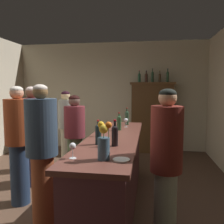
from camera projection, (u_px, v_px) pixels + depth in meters
name	position (u px, v px, depth m)	size (l,w,h in m)	color
floor	(72.00, 205.00, 3.29)	(8.41, 8.41, 0.00)	#4B3427
wall_back	(110.00, 96.00, 6.38)	(5.16, 0.12, 2.86)	beige
bar_counter	(113.00, 172.00, 3.22)	(0.68, 2.77, 0.99)	#532A30
display_cabinet	(152.00, 116.00, 5.98)	(1.12, 0.37, 1.80)	#50331A
wine_bottle_syrah	(115.00, 134.00, 2.64)	(0.07, 0.07, 0.30)	black
wine_bottle_riesling	(127.00, 117.00, 4.20)	(0.07, 0.07, 0.31)	#28462F
wine_bottle_malbec	(119.00, 122.00, 3.65)	(0.07, 0.07, 0.28)	#284B2B
wine_bottle_merlot	(98.00, 133.00, 2.72)	(0.07, 0.07, 0.29)	#1C2E31
wine_glass_front	(126.00, 120.00, 3.95)	(0.07, 0.07, 0.15)	white
wine_glass_mid	(73.00, 147.00, 2.17)	(0.07, 0.07, 0.15)	white
wine_glass_rear	(98.00, 129.00, 3.18)	(0.07, 0.07, 0.13)	white
flower_arrangement	(104.00, 142.00, 2.12)	(0.13, 0.13, 0.36)	#385469
cheese_plate	(121.00, 160.00, 2.12)	(0.16, 0.16, 0.01)	white
display_bottle_left	(139.00, 77.00, 5.94)	(0.07, 0.07, 0.30)	#244F33
display_bottle_midleft	(146.00, 77.00, 5.91)	(0.08, 0.08, 0.29)	#43271C
display_bottle_center	(152.00, 76.00, 5.88)	(0.07, 0.07, 0.34)	#1F3D26
display_bottle_midright	(160.00, 77.00, 5.86)	(0.06, 0.06, 0.30)	#432E17
display_bottle_right	(168.00, 76.00, 5.82)	(0.06, 0.06, 0.34)	#27452A
patron_tall	(33.00, 131.00, 3.90)	(0.32, 0.32, 1.67)	#2C2A46
patron_by_cabinet	(66.00, 125.00, 4.85)	(0.32, 0.32, 1.59)	#B5B194
patron_near_entrance	(42.00, 150.00, 2.75)	(0.37, 0.37, 1.69)	brown
patron_redhead	(75.00, 134.00, 4.21)	(0.38, 0.38, 1.52)	#4F6B45
patron_in_navy	(19.00, 140.00, 3.26)	(0.36, 0.36, 1.67)	#1F2E47
bartender	(166.00, 163.00, 2.30)	(0.31, 0.31, 1.64)	#A9B29A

